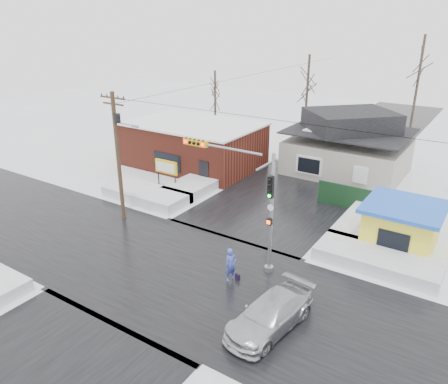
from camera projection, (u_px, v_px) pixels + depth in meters
The scene contains 20 objects.
ground at pixel (181, 274), 24.61m from camera, with size 120.00×120.00×0.00m, color white.
road_ns at pixel (181, 274), 24.60m from camera, with size 10.00×120.00×0.02m, color black.
road_ew at pixel (181, 274), 24.60m from camera, with size 120.00×10.00×0.02m, color black.
snowbank_nw at pixel (147, 195), 34.46m from camera, with size 7.00×3.00×0.80m, color white.
snowbank_ne at pixel (378, 259), 25.31m from camera, with size 7.00×3.00×0.80m, color white.
snowbank_nside_w at pixel (204, 181), 37.31m from camera, with size 3.00×8.00×0.80m, color white.
snowbank_nside_e at pixel (368, 220), 30.20m from camera, with size 3.00×8.00×0.80m, color white.
traffic_signal at pixel (246, 192), 23.96m from camera, with size 6.05×0.68×7.00m.
utility_pole at pixel (118, 150), 29.43m from camera, with size 3.15×0.44×9.00m.
brick_building at pixel (194, 144), 41.81m from camera, with size 12.20×8.20×4.12m.
marquee_sign at pixel (166, 168), 35.82m from camera, with size 2.20×0.21×2.55m.
house at pixel (348, 145), 39.66m from camera, with size 10.40×8.40×5.76m.
kiosk at pixel (401, 226), 26.98m from camera, with size 4.60×4.60×2.88m.
fence at pixel (370, 202), 31.82m from camera, with size 8.00×0.12×1.80m, color black.
tree_far_left at pixel (308, 75), 43.81m from camera, with size 3.00×3.00×10.00m.
tree_far_mid at pixel (421, 63), 39.68m from camera, with size 3.00×3.00×12.00m.
tree_far_west at pixel (215, 86), 47.94m from camera, with size 3.00×3.00×8.00m.
pedestrian at pixel (231, 265), 23.69m from camera, with size 0.70×0.46×1.91m, color #404FB4.
car at pixel (270, 314), 20.09m from camera, with size 2.11×5.20×1.51m, color #B7B9BF.
shopping_bag at pixel (238, 277), 23.97m from camera, with size 0.28×0.12×0.35m, color black.
Camera 1 is at (13.59, -16.29, 13.52)m, focal length 35.00 mm.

